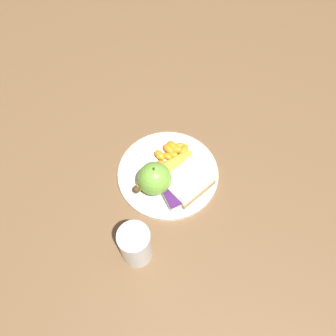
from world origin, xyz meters
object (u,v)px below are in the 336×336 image
(plate, at_px, (168,173))
(jam_packet, at_px, (174,198))
(fork, at_px, (162,173))
(juice_glass, at_px, (136,246))
(bread_slice, at_px, (184,180))
(banana, at_px, (163,171))
(apple, at_px, (155,179))

(plate, relative_size, jam_packet, 4.97)
(fork, height_order, jam_packet, jam_packet)
(juice_glass, xyz_separation_m, bread_slice, (0.11, -0.17, -0.03))
(plate, relative_size, juice_glass, 2.22)
(plate, relative_size, banana, 1.39)
(juice_glass, bearing_deg, bread_slice, -57.02)
(plate, xyz_separation_m, banana, (-0.00, 0.01, 0.02))
(banana, height_order, fork, banana)
(apple, bearing_deg, banana, -56.22)
(fork, bearing_deg, apple, -71.57)
(juice_glass, height_order, bread_slice, juice_glass)
(fork, bearing_deg, banana, -16.54)
(banana, bearing_deg, apple, 123.78)
(jam_packet, bearing_deg, apple, 25.41)
(banana, bearing_deg, juice_glass, 138.62)
(apple, relative_size, bread_slice, 0.66)
(juice_glass, relative_size, fork, 0.66)
(fork, bearing_deg, jam_packet, -26.61)
(apple, distance_m, bread_slice, 0.08)
(bread_slice, distance_m, jam_packet, 0.05)
(plate, relative_size, fork, 1.47)
(juice_glass, xyz_separation_m, fork, (0.15, -0.13, -0.04))
(bread_slice, distance_m, fork, 0.06)
(apple, height_order, fork, apple)
(jam_packet, bearing_deg, juice_glass, 121.13)
(banana, bearing_deg, plate, -83.80)
(jam_packet, bearing_deg, fork, -4.66)
(plate, height_order, fork, fork)
(juice_glass, relative_size, apple, 1.28)
(banana, xyz_separation_m, jam_packet, (-0.07, 0.01, -0.01))
(banana, distance_m, bread_slice, 0.05)
(plate, distance_m, juice_glass, 0.21)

